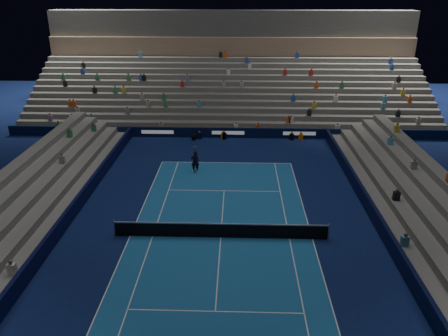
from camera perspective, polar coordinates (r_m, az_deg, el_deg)
name	(u,v)px	position (r m, az deg, el deg)	size (l,w,h in m)	color
ground	(221,238)	(26.34, -0.43, -9.13)	(90.00, 90.00, 0.00)	#0B1745
court_surface	(221,237)	(26.34, -0.43, -9.12)	(10.97, 23.77, 0.01)	#1B5896
sponsor_barrier_far	(228,133)	(42.98, 0.55, 4.66)	(44.00, 0.25, 1.00)	black
sponsor_barrier_east	(385,233)	(27.50, 20.42, -8.03)	(0.25, 37.00, 1.00)	black
sponsor_barrier_west	(60,228)	(28.15, -20.75, -7.34)	(0.25, 37.00, 1.00)	black
grandstand_main	(230,84)	(51.32, 0.81, 11.01)	(44.00, 15.20, 11.20)	#5E5E5A
grandstand_east	(446,228)	(28.60, 27.17, -7.04)	(5.00, 37.00, 2.50)	#63635E
grandstand_west	(2,221)	(29.44, -27.15, -6.18)	(5.00, 37.00, 2.50)	slate
tennis_net	(221,230)	(26.08, -0.43, -8.19)	(12.90, 0.10, 1.10)	#B2B2B7
tennis_player	(195,162)	(34.86, -3.83, 0.85)	(0.66, 0.43, 1.81)	black
broadcast_camera	(194,137)	(42.56, -3.98, 4.09)	(0.41, 0.84, 0.52)	black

